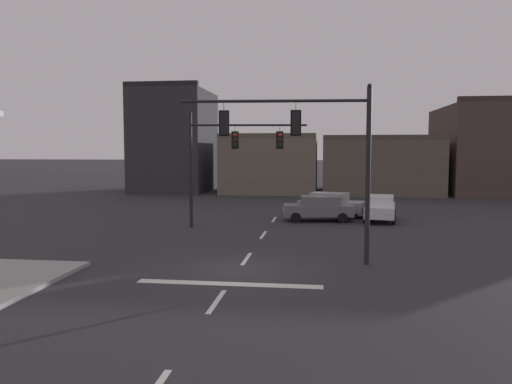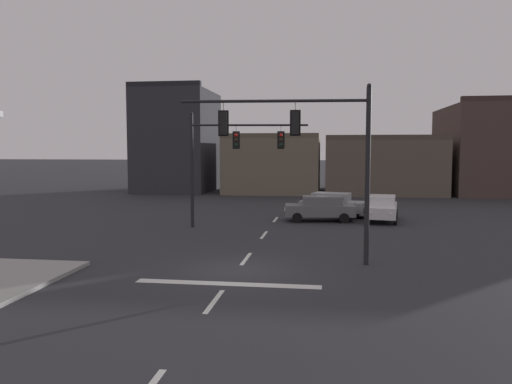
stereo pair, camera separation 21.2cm
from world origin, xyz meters
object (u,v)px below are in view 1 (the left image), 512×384
object	(u,v)px
signal_mast_near_side	(314,144)
signal_mast_far_side	(224,152)
car_lot_nearside	(380,208)
car_lot_middle	(331,204)
car_lot_farside	(319,208)

from	to	relation	value
signal_mast_near_side	signal_mast_far_side	distance (m)	10.36
signal_mast_far_side	car_lot_nearside	xyz separation A→B (m)	(9.40, 3.98, -3.59)
car_lot_middle	car_lot_farside	world-z (taller)	same
signal_mast_near_side	car_lot_farside	bearing A→B (deg)	89.39
car_lot_nearside	car_lot_middle	xyz separation A→B (m)	(-3.11, 1.83, 0.00)
car_lot_middle	car_lot_nearside	bearing A→B (deg)	-30.45
car_lot_nearside	car_lot_middle	bearing A→B (deg)	149.55
signal_mast_near_side	car_lot_nearside	size ratio (longest dim) A/B	1.62
car_lot_nearside	signal_mast_far_side	bearing A→B (deg)	-157.02
signal_mast_near_side	signal_mast_far_side	xyz separation A→B (m)	(-5.36, 8.86, -0.34)
signal_mast_near_side	signal_mast_far_side	world-z (taller)	signal_mast_near_side
car_lot_nearside	car_lot_farside	distance (m)	3.96
signal_mast_near_side	car_lot_middle	world-z (taller)	signal_mast_near_side
signal_mast_far_side	car_lot_nearside	size ratio (longest dim) A/B	1.48
car_lot_nearside	car_lot_farside	world-z (taller)	same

